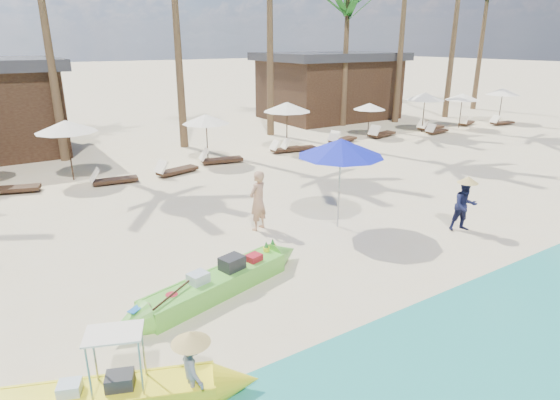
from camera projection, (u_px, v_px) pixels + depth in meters
ground at (320, 263)px, 11.19m from camera, size 240.00×240.00×0.00m
wet_sand_strip at (518, 386)px, 7.21m from camera, size 240.00×4.50×0.01m
green_canoe at (217, 283)px, 9.79m from camera, size 5.38×1.70×0.70m
yellow_canoe at (108, 397)px, 6.70m from camera, size 4.66×2.10×1.27m
tourist at (258, 201)px, 12.95m from camera, size 0.73×0.62×1.70m
vendor_green at (465, 206)px, 12.91m from camera, size 0.87×0.79×1.45m
vendor_yellow at (193, 367)px, 6.65m from camera, size 0.37×0.62×0.94m
blue_umbrella at (341, 148)px, 12.66m from camera, size 2.37×2.37×2.55m
lounger_4_right at (7, 188)px, 16.23m from camera, size 1.99×1.12×0.65m
resort_parasol_5 at (66, 126)px, 17.20m from camera, size 2.22×2.22×2.29m
lounger_5_left at (112, 179)px, 17.30m from camera, size 1.73×0.73×0.57m
resort_parasol_6 at (206, 119)px, 19.86m from camera, size 2.04×2.04×2.10m
lounger_6_left at (175, 170)px, 18.51m from camera, size 1.85×0.96×0.60m
lounger_6_right at (219, 159)px, 20.17m from camera, size 1.93×0.93×0.63m
resort_parasol_7 at (287, 107)px, 21.96m from camera, size 2.25×2.25×2.32m
lounger_7_left at (297, 147)px, 22.41m from camera, size 1.77×0.79×0.58m
lounger_7_right at (285, 148)px, 22.23m from camera, size 1.65×0.51×0.56m
resort_parasol_8 at (370, 106)px, 25.49m from camera, size 1.77×1.77×1.82m
lounger_8_left at (341, 139)px, 24.20m from camera, size 1.96×1.04×0.64m
resort_parasol_9 at (425, 96)px, 26.57m from camera, size 2.20×2.20×2.26m
lounger_9_left at (381, 133)px, 25.67m from camera, size 1.97×0.95×0.64m
lounger_9_right at (429, 127)px, 27.62m from camera, size 1.86×0.61×0.63m
resort_parasol_10 at (463, 97)px, 27.89m from camera, size 2.01×2.01×2.07m
lounger_10_left at (436, 131)px, 26.61m from camera, size 1.66×0.66×0.55m
lounger_10_right at (466, 122)px, 29.29m from camera, size 1.72×0.99×0.56m
resort_parasol_11 at (503, 92)px, 29.86m from camera, size 2.11×2.11×2.17m
lounger_11_left at (501, 122)px, 29.37m from camera, size 1.73×0.76×0.57m
palm_6 at (348, 4)px, 27.03m from camera, size 2.08×2.08×8.51m
pavilion_east at (329, 85)px, 31.57m from camera, size 8.80×6.60×4.30m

